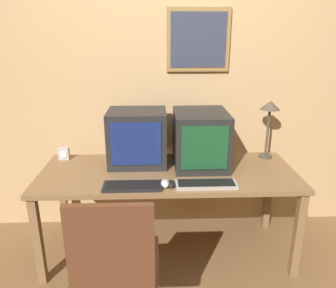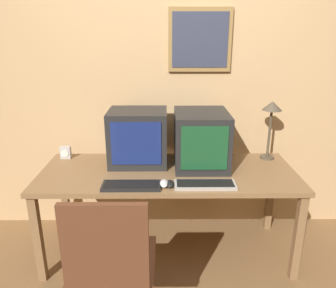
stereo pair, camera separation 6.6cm
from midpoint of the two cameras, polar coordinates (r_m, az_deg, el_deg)
wall_back at (r=2.79m, az=-1.02°, el=10.58°), size 8.00×0.08×2.60m
desk at (r=2.51m, az=-0.76°, el=-6.12°), size 1.92×0.74×0.71m
monitor_left at (r=2.57m, az=-6.08°, el=1.13°), size 0.45×0.37×0.43m
monitor_right at (r=2.53m, az=4.92°, el=0.89°), size 0.40×0.48×0.42m
keyboard_main at (r=2.23m, az=-7.08°, el=-7.27°), size 0.40×0.15×0.03m
keyboard_side at (r=2.26m, az=5.80°, el=-6.96°), size 0.42×0.14×0.03m
mouse_near_keyboard at (r=2.24m, az=-0.30°, el=-6.95°), size 0.06×0.11×0.03m
mouse_far_corner at (r=2.24m, az=-1.35°, el=-6.89°), size 0.06×0.11×0.04m
desk_clock at (r=2.82m, az=-18.33°, el=-1.58°), size 0.08×0.05×0.10m
desk_lamp at (r=2.75m, az=16.62°, el=5.29°), size 0.16×0.16×0.48m
office_chair at (r=1.96m, az=-9.87°, el=-22.32°), size 0.48×0.48×0.97m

